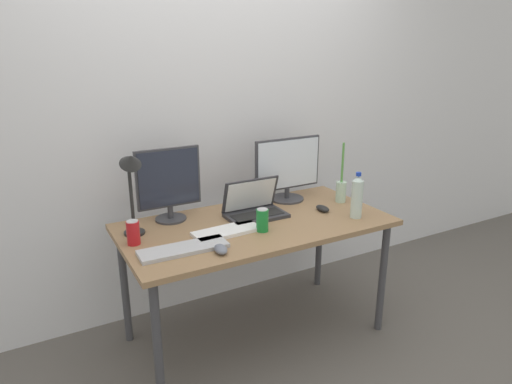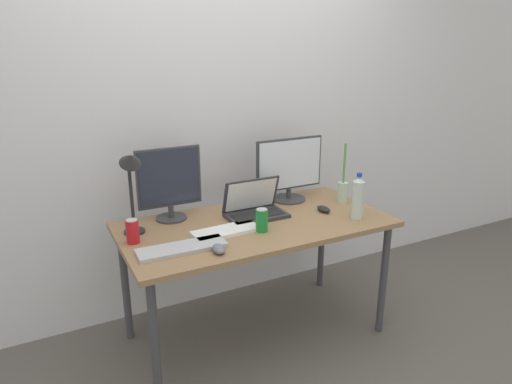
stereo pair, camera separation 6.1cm
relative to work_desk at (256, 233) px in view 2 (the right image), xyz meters
name	(u,v)px [view 2 (the right image)]	position (x,y,z in m)	size (l,w,h in m)	color
ground_plane	(256,333)	(0.00, 0.00, -0.67)	(16.00, 16.00, 0.00)	#5B5651
wall_back	(214,110)	(0.00, 0.59, 0.63)	(7.00, 0.08, 2.60)	silver
work_desk	(256,233)	(0.00, 0.00, 0.00)	(1.52, 0.76, 0.74)	#424247
monitor_left	(169,182)	(-0.41, 0.27, 0.29)	(0.37, 0.18, 0.42)	#38383D
monitor_center	(289,169)	(0.37, 0.25, 0.27)	(0.47, 0.22, 0.41)	#38383D
laptop_silver	(254,207)	(0.04, 0.10, 0.12)	(0.35, 0.21, 0.22)	#2D2D33
keyboard_main	(226,231)	(-0.21, -0.06, 0.08)	(0.36, 0.14, 0.02)	white
keyboard_aux	(182,248)	(-0.49, -0.16, 0.08)	(0.44, 0.14, 0.02)	#B2B2B7
mouse_by_keyboard	(219,249)	(-0.34, -0.27, 0.09)	(0.06, 0.10, 0.04)	slate
mouse_by_laptop	(324,209)	(0.44, -0.04, 0.08)	(0.06, 0.10, 0.03)	black
water_bottle	(358,198)	(0.55, -0.21, 0.19)	(0.07, 0.07, 0.27)	silver
soda_can_near_keyboard	(262,220)	(-0.03, -0.13, 0.13)	(0.07, 0.07, 0.13)	#197F33
soda_can_by_laptop	(133,231)	(-0.68, 0.04, 0.13)	(0.07, 0.07, 0.13)	red
bamboo_vase	(343,190)	(0.65, 0.05, 0.15)	(0.07, 0.07, 0.38)	#B2D1B7
desk_lamp	(131,177)	(-0.65, 0.12, 0.39)	(0.11, 0.18, 0.47)	black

